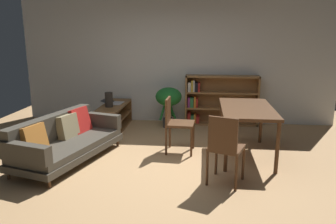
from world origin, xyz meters
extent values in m
plane|color=tan|center=(0.00, 0.00, 0.00)|extent=(8.16, 8.16, 0.00)
cube|color=silver|center=(0.00, 2.70, 1.35)|extent=(6.80, 0.10, 2.70)
cylinder|color=#56351E|center=(-0.88, 0.88, 0.06)|extent=(0.04, 0.04, 0.11)
cylinder|color=#56351E|center=(-1.34, -0.79, 0.06)|extent=(0.04, 0.04, 0.11)
cylinder|color=#56351E|center=(-1.55, 1.06, 0.06)|extent=(0.04, 0.04, 0.11)
cylinder|color=#56351E|center=(-2.01, -0.61, 0.06)|extent=(0.04, 0.04, 0.11)
cube|color=#474238|center=(-1.44, 0.13, 0.16)|extent=(1.29, 2.04, 0.10)
cube|color=#474238|center=(-1.44, 0.13, 0.26)|extent=(1.24, 1.96, 0.10)
cube|color=#474238|center=(-1.75, 0.22, 0.50)|extent=(0.66, 1.80, 0.38)
cube|color=#474238|center=(-1.21, 0.98, 0.43)|extent=(0.79, 0.34, 0.24)
cube|color=#474238|center=(-1.68, -0.71, 0.43)|extent=(0.79, 0.34, 0.24)
cube|color=orange|center=(-1.75, -0.32, 0.49)|extent=(0.29, 0.43, 0.41)
cube|color=tan|center=(-1.54, 0.36, 0.48)|extent=(0.29, 0.42, 0.39)
cube|color=red|center=(-1.47, 0.68, 0.50)|extent=(0.32, 0.46, 0.43)
cube|color=brown|center=(-1.22, 2.59, 0.25)|extent=(0.45, 0.04, 0.50)
cube|color=brown|center=(-1.22, 1.28, 0.25)|extent=(0.45, 0.04, 0.50)
cube|color=brown|center=(-1.22, 1.94, 0.24)|extent=(0.45, 1.30, 0.04)
cube|color=brown|center=(-1.22, 1.94, 0.48)|extent=(0.45, 1.34, 0.04)
cube|color=brown|center=(-1.22, 1.94, 0.02)|extent=(0.45, 1.30, 0.04)
cube|color=silver|center=(-1.18, 2.06, 0.51)|extent=(0.24, 0.34, 0.02)
cube|color=black|center=(-1.39, 2.07, 0.55)|extent=(0.22, 0.33, 0.07)
cylinder|color=#2D2823|center=(-1.26, 1.73, 0.65)|extent=(0.16, 0.16, 0.29)
cylinder|color=slate|center=(-1.26, 1.73, 0.71)|extent=(0.09, 0.09, 0.01)
cylinder|color=#333338|center=(-0.11, 2.16, 0.09)|extent=(0.24, 0.24, 0.19)
cylinder|color=#1E6B28|center=(-0.04, 2.15, 0.36)|extent=(0.19, 0.07, 0.35)
cylinder|color=#1E6B28|center=(-0.08, 2.28, 0.45)|extent=(0.12, 0.29, 0.54)
cylinder|color=#1E6B28|center=(-0.20, 2.25, 0.43)|extent=(0.21, 0.22, 0.50)
cylinder|color=#1E6B28|center=(-0.19, 2.07, 0.47)|extent=(0.20, 0.21, 0.59)
cylinder|color=#1E6B28|center=(-0.09, 2.01, 0.47)|extent=(0.09, 0.33, 0.58)
ellipsoid|color=#1E6B28|center=(-0.11, 2.16, 0.65)|extent=(0.55, 0.55, 0.38)
cylinder|color=#56351E|center=(0.94, 1.33, 0.38)|extent=(0.06, 0.06, 0.75)
cylinder|color=#56351E|center=(0.94, -0.03, 0.38)|extent=(0.06, 0.06, 0.75)
cylinder|color=#56351E|center=(1.65, 1.33, 0.38)|extent=(0.06, 0.06, 0.75)
cylinder|color=#56351E|center=(1.65, -0.03, 0.38)|extent=(0.06, 0.06, 0.75)
cube|color=#56351E|center=(1.30, 0.65, 0.78)|extent=(0.80, 1.47, 0.05)
cylinder|color=#56351E|center=(0.45, 0.89, 0.23)|extent=(0.04, 0.04, 0.47)
cylinder|color=#56351E|center=(0.43, 0.50, 0.23)|extent=(0.04, 0.04, 0.47)
cylinder|color=#56351E|center=(0.04, 0.91, 0.23)|extent=(0.04, 0.04, 0.47)
cylinder|color=#56351E|center=(0.02, 0.53, 0.23)|extent=(0.04, 0.04, 0.47)
cube|color=#56351E|center=(0.24, 0.71, 0.49)|extent=(0.47, 0.44, 0.04)
cube|color=#56351E|center=(0.03, 0.72, 0.71)|extent=(0.06, 0.38, 0.40)
cylinder|color=#56351E|center=(0.80, -0.15, 0.23)|extent=(0.04, 0.04, 0.47)
cylinder|color=#56351E|center=(1.16, -0.28, 0.23)|extent=(0.04, 0.04, 0.47)
cylinder|color=#56351E|center=(0.68, -0.50, 0.23)|extent=(0.04, 0.04, 0.47)
cylinder|color=#56351E|center=(1.03, -0.63, 0.23)|extent=(0.04, 0.04, 0.47)
cube|color=#56351E|center=(0.92, -0.39, 0.49)|extent=(0.53, 0.53, 0.04)
cube|color=#56351E|center=(0.85, -0.57, 0.72)|extent=(0.36, 0.16, 0.43)
cube|color=olive|center=(0.24, 2.50, 0.53)|extent=(0.04, 0.29, 1.07)
cube|color=olive|center=(1.75, 2.50, 0.53)|extent=(0.04, 0.29, 1.07)
cube|color=olive|center=(1.00, 2.50, 1.05)|extent=(1.55, 0.29, 0.04)
cube|color=olive|center=(1.00, 2.50, 0.02)|extent=(1.55, 0.29, 0.04)
cube|color=olive|center=(1.00, 2.62, 0.53)|extent=(1.51, 0.04, 1.07)
cube|color=olive|center=(1.00, 2.50, 0.36)|extent=(1.51, 0.28, 0.04)
cube|color=olive|center=(1.00, 2.50, 0.70)|extent=(1.51, 0.28, 0.04)
cube|color=red|center=(0.31, 2.48, 0.14)|extent=(0.07, 0.23, 0.21)
cube|color=#337F47|center=(0.38, 2.48, 0.11)|extent=(0.06, 0.23, 0.16)
cube|color=orange|center=(0.44, 2.47, 0.13)|extent=(0.04, 0.21, 0.19)
cube|color=red|center=(0.50, 2.48, 0.11)|extent=(0.07, 0.23, 0.15)
cube|color=#993884|center=(0.30, 2.47, 0.48)|extent=(0.05, 0.19, 0.20)
cube|color=#337F47|center=(0.37, 2.48, 0.48)|extent=(0.07, 0.23, 0.20)
cube|color=orange|center=(0.43, 2.48, 0.49)|extent=(0.04, 0.21, 0.23)
cube|color=red|center=(0.47, 2.48, 0.48)|extent=(0.04, 0.21, 0.19)
cube|color=silver|center=(0.31, 2.48, 0.82)|extent=(0.06, 0.24, 0.19)
cube|color=gold|center=(0.37, 2.47, 0.84)|extent=(0.04, 0.21, 0.24)
cube|color=silver|center=(0.40, 2.47, 0.84)|extent=(0.03, 0.18, 0.24)
cube|color=black|center=(0.45, 2.47, 0.82)|extent=(0.06, 0.20, 0.19)
cube|color=red|center=(0.51, 2.47, 0.82)|extent=(0.04, 0.18, 0.19)
camera|label=1|loc=(0.59, -4.50, 1.94)|focal=35.15mm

